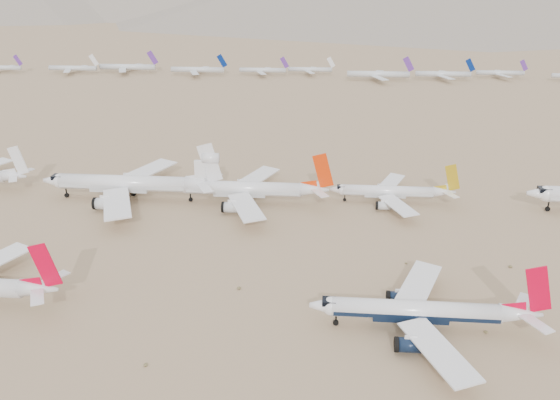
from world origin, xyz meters
name	(u,v)px	position (x,y,z in m)	size (l,w,h in m)	color
ground	(370,331)	(0.00, 0.00, 0.00)	(7000.00, 7000.00, 0.00)	#82654B
main_airliner	(425,311)	(11.38, 1.69, 4.56)	(47.03, 45.94, 16.60)	white
row2_gold_tail	(393,192)	(11.98, 72.34, 3.97)	(39.84, 38.96, 14.19)	white
row2_orange_tail	(250,189)	(-35.07, 67.65, 5.10)	(50.95, 49.85, 18.18)	white
row2_white_trijet	(133,183)	(-74.41, 67.64, 5.96)	(58.13, 56.81, 20.60)	white
distant_storage_row	(411,72)	(50.05, 315.95, 4.39)	(676.61, 65.83, 15.12)	silver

